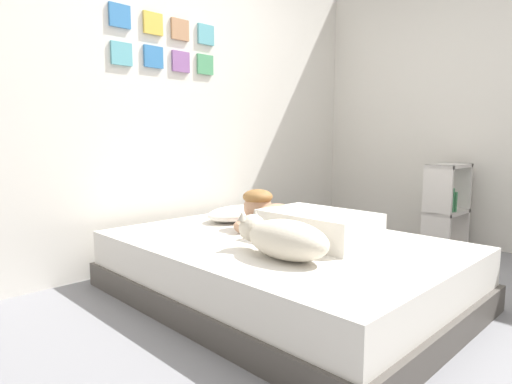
# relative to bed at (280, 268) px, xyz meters

# --- Properties ---
(ground_plane) EXTENTS (12.69, 12.69, 0.00)m
(ground_plane) POSITION_rel_bed_xyz_m (-0.03, -0.55, -0.18)
(ground_plane) COLOR gray
(back_wall) EXTENTS (4.35, 0.12, 2.50)m
(back_wall) POSITION_rel_bed_xyz_m (-0.03, 1.19, 1.07)
(back_wall) COLOR silver
(back_wall) RESTS_ON ground
(side_wall_right) EXTENTS (0.10, 6.39, 2.50)m
(side_wall_right) POSITION_rel_bed_xyz_m (2.19, -0.20, 1.07)
(side_wall_right) COLOR silver
(side_wall_right) RESTS_ON ground
(bed) EXTENTS (1.47, 2.08, 0.36)m
(bed) POSITION_rel_bed_xyz_m (0.00, 0.00, 0.00)
(bed) COLOR #4C4742
(bed) RESTS_ON ground
(pillow) EXTENTS (0.52, 0.32, 0.11)m
(pillow) POSITION_rel_bed_xyz_m (0.21, 0.62, 0.24)
(pillow) COLOR white
(pillow) RESTS_ON bed
(person_lying) EXTENTS (0.43, 0.92, 0.27)m
(person_lying) POSITION_rel_bed_xyz_m (0.10, -0.07, 0.29)
(person_lying) COLOR silver
(person_lying) RESTS_ON bed
(dog) EXTENTS (0.26, 0.57, 0.21)m
(dog) POSITION_rel_bed_xyz_m (-0.30, -0.29, 0.29)
(dog) COLOR beige
(dog) RESTS_ON bed
(coffee_cup) EXTENTS (0.12, 0.09, 0.07)m
(coffee_cup) POSITION_rel_bed_xyz_m (0.11, 0.34, 0.22)
(coffee_cup) COLOR #D84C47
(coffee_cup) RESTS_ON bed
(cell_phone) EXTENTS (0.07, 0.14, 0.01)m
(cell_phone) POSITION_rel_bed_xyz_m (0.02, -0.25, 0.19)
(cell_phone) COLOR black
(cell_phone) RESTS_ON bed
(bookshelf) EXTENTS (0.45, 0.24, 0.75)m
(bookshelf) POSITION_rel_bed_xyz_m (1.83, -0.26, 0.20)
(bookshelf) COLOR silver
(bookshelf) RESTS_ON ground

